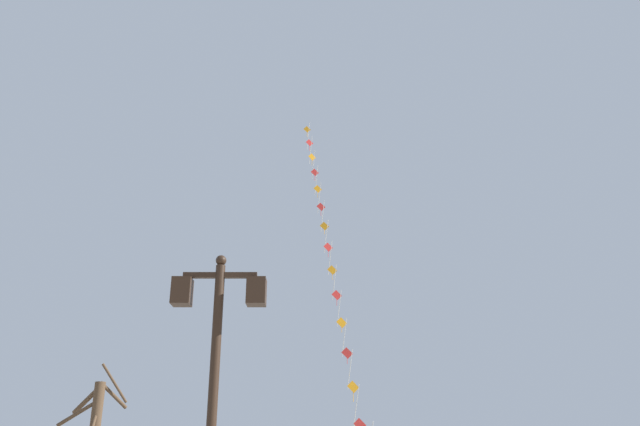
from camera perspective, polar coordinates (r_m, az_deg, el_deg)
twin_lantern_lamp_post at (r=9.47m, az=-9.16°, el=-11.52°), size 1.38×0.28×4.43m
kite_train at (r=28.77m, az=0.78°, el=-3.17°), size 2.64×12.31×20.01m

